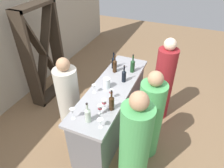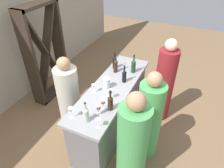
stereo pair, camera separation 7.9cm
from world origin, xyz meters
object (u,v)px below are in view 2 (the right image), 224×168
at_px(wine_glass_near_center, 103,103).
at_px(wine_glass_near_right, 110,93).
at_px(wine_glass_far_center, 94,87).
at_px(person_right_guest, 132,147).
at_px(wine_bottle_leftmost_clear_pale, 86,114).
at_px(wine_bottle_center_near_black, 124,76).
at_px(person_server_behind, 69,99).
at_px(wine_glass_far_right, 71,111).
at_px(wine_glass_near_left, 98,121).
at_px(wine_rack, 46,54).
at_px(wine_bottle_second_right_amber_brown, 116,65).
at_px(water_pitcher, 107,83).
at_px(wine_glass_far_left, 99,108).
at_px(wine_bottle_second_left_amber_brown, 110,102).
at_px(wine_bottle_far_right_olive_green, 133,66).
at_px(wine_bottle_rightmost_near_black, 115,62).
at_px(person_left_guest, 149,120).
at_px(person_center_guest, 164,84).

height_order(wine_glass_near_center, wine_glass_near_right, wine_glass_near_center).
xyz_separation_m(wine_glass_far_center, person_right_guest, (-0.55, -0.83, -0.32)).
distance_m(wine_bottle_leftmost_clear_pale, wine_bottle_center_near_black, 1.01).
bearing_deg(wine_glass_far_center, person_server_behind, 93.38).
relative_size(wine_glass_far_center, wine_glass_far_right, 0.85).
bearing_deg(wine_glass_near_left, wine_glass_far_center, 33.04).
bearing_deg(wine_rack, wine_bottle_second_right_amber_brown, -90.02).
bearing_deg(water_pitcher, wine_bottle_second_right_amber_brown, 7.00).
bearing_deg(wine_glass_near_left, wine_glass_far_left, 26.07).
height_order(wine_rack, wine_bottle_leftmost_clear_pale, wine_rack).
height_order(wine_bottle_center_near_black, wine_glass_far_left, wine_bottle_center_near_black).
distance_m(wine_bottle_second_left_amber_brown, wine_glass_near_right, 0.23).
distance_m(wine_glass_far_center, wine_glass_far_right, 0.59).
distance_m(wine_bottle_center_near_black, wine_glass_far_left, 0.83).
relative_size(wine_bottle_leftmost_clear_pale, wine_glass_far_left, 1.89).
bearing_deg(water_pitcher, wine_glass_far_center, 147.34).
bearing_deg(wine_rack, wine_glass_far_left, -121.00).
height_order(wine_glass_near_right, water_pitcher, water_pitcher).
relative_size(wine_bottle_leftmost_clear_pale, wine_glass_far_center, 2.11).
height_order(wine_glass_far_center, wine_glass_far_right, wine_glass_far_right).
bearing_deg(wine_bottle_far_right_olive_green, wine_bottle_rightmost_near_black, 90.71).
height_order(wine_bottle_rightmost_near_black, wine_glass_near_center, wine_bottle_rightmost_near_black).
height_order(wine_glass_far_left, wine_glass_far_center, wine_glass_far_left).
height_order(wine_bottle_leftmost_clear_pale, person_left_guest, person_left_guest).
bearing_deg(water_pitcher, wine_bottle_far_right_olive_green, -20.55).
relative_size(wine_bottle_second_left_amber_brown, wine_glass_far_left, 2.02).
relative_size(wine_glass_near_left, person_left_guest, 0.09).
bearing_deg(person_center_guest, wine_glass_near_right, 62.52).
distance_m(person_center_guest, person_right_guest, 1.49).
relative_size(wine_glass_near_center, person_right_guest, 0.11).
bearing_deg(wine_bottle_center_near_black, wine_bottle_far_right_olive_green, -5.98).
distance_m(wine_rack, wine_glass_far_left, 2.04).
relative_size(wine_bottle_second_right_amber_brown, wine_glass_near_left, 2.47).
xyz_separation_m(wine_bottle_center_near_black, person_left_guest, (-0.41, -0.57, -0.37)).
distance_m(wine_glass_far_right, water_pitcher, 0.79).
bearing_deg(person_center_guest, wine_glass_far_right, 64.10).
distance_m(person_right_guest, person_server_behind, 1.41).
distance_m(wine_bottle_center_near_black, wine_glass_near_center, 0.73).
bearing_deg(wine_glass_near_center, wine_bottle_leftmost_clear_pale, 160.75).
distance_m(person_left_guest, person_server_behind, 1.35).
xyz_separation_m(wine_rack, wine_bottle_rightmost_near_black, (0.12, -1.45, 0.09)).
xyz_separation_m(wine_bottle_center_near_black, person_center_guest, (0.49, -0.58, -0.32)).
bearing_deg(wine_glass_near_left, water_pitcher, 18.78).
xyz_separation_m(wine_rack, wine_glass_near_right, (-0.69, -1.75, 0.08)).
bearing_deg(wine_bottle_second_left_amber_brown, wine_glass_far_center, 58.05).
distance_m(wine_bottle_leftmost_clear_pale, wine_bottle_rightmost_near_black, 1.35).
bearing_deg(wine_rack, wine_glass_near_right, -111.58).
bearing_deg(wine_glass_far_right, wine_glass_near_center, -43.91).
xyz_separation_m(wine_bottle_rightmost_near_black, person_server_behind, (-0.81, 0.47, -0.40)).
relative_size(wine_bottle_center_near_black, person_right_guest, 0.19).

